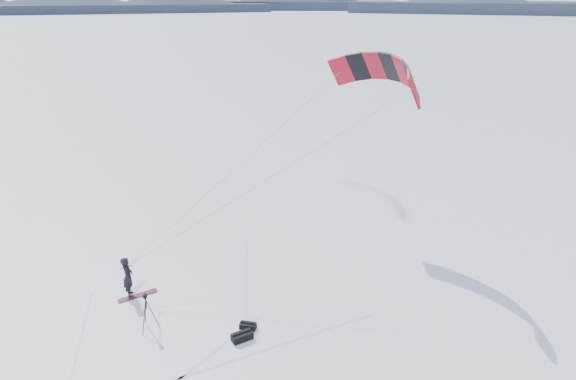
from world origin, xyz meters
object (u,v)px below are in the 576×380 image
object	(u,v)px
snowkiter	(131,295)
snowboard	(138,296)
gear_bag_b	(248,326)
tripod	(146,307)
gear_bag_a	(242,336)

from	to	relation	value
snowkiter	snowboard	size ratio (longest dim) A/B	1.12
snowkiter	gear_bag_b	distance (m)	5.65
snowkiter	snowboard	distance (m)	0.33
snowkiter	tripod	world-z (taller)	tripod
snowkiter	gear_bag_b	world-z (taller)	snowkiter
gear_bag_a	gear_bag_b	bearing A→B (deg)	45.89
snowkiter	gear_bag_b	size ratio (longest dim) A/B	2.61
tripod	gear_bag_a	distance (m)	3.80
snowboard	gear_bag_b	bearing A→B (deg)	-54.98
snowkiter	gear_bag_a	world-z (taller)	snowkiter
tripod	gear_bag_b	distance (m)	3.91
tripod	gear_bag_b	bearing A→B (deg)	-7.62
snowkiter	snowboard	bearing A→B (deg)	-119.73
tripod	gear_bag_a	world-z (taller)	tripod
gear_bag_b	snowkiter	bearing A→B (deg)	169.50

